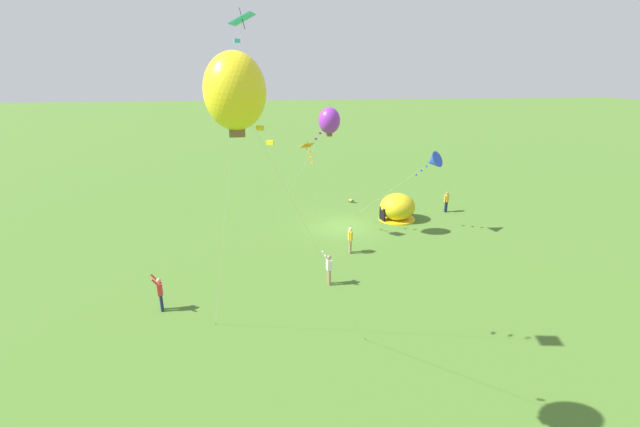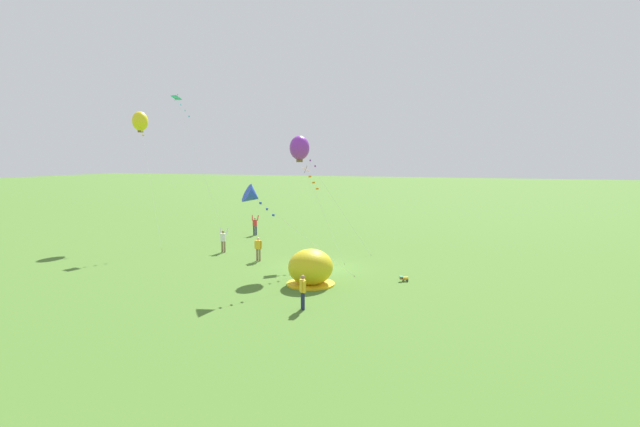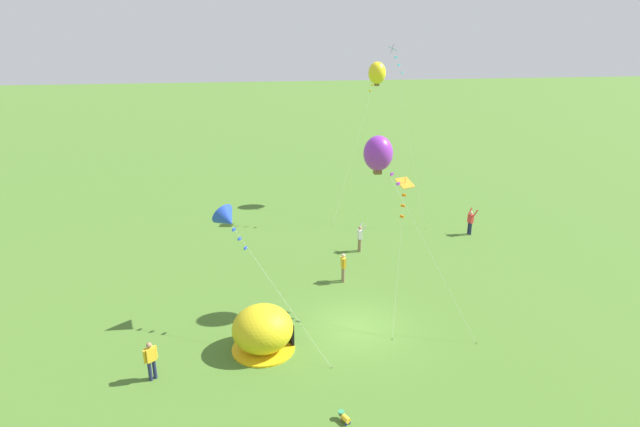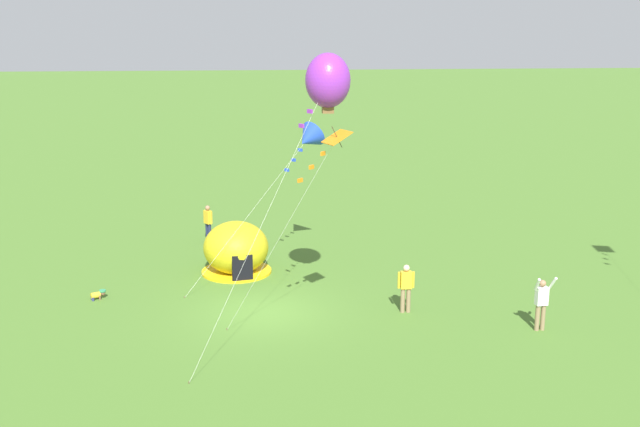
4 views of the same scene
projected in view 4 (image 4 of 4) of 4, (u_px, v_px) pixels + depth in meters
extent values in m
plane|color=#477028|center=(265.00, 313.00, 25.92)|extent=(300.00, 300.00, 0.00)
ellipsoid|color=gold|center=(236.00, 247.00, 29.93)|extent=(2.70, 2.60, 2.10)
cylinder|color=yellow|center=(237.00, 271.00, 30.17)|extent=(2.81, 2.81, 0.10)
cube|color=black|center=(242.00, 269.00, 28.87)|extent=(0.27, 0.81, 1.10)
cylinder|color=gold|center=(96.00, 295.00, 27.12)|extent=(0.34, 0.38, 0.22)
sphere|color=brown|center=(103.00, 293.00, 27.25)|extent=(0.19, 0.19, 0.19)
cylinder|color=#338C59|center=(103.00, 291.00, 27.23)|extent=(0.24, 0.24, 0.06)
cylinder|color=brown|center=(98.00, 296.00, 27.29)|extent=(0.07, 0.07, 0.17)
cylinder|color=brown|center=(100.00, 298.00, 27.12)|extent=(0.07, 0.07, 0.17)
cylinder|color=navy|center=(92.00, 298.00, 27.15)|extent=(0.09, 0.09, 0.13)
cylinder|color=navy|center=(93.00, 299.00, 27.02)|extent=(0.09, 0.09, 0.13)
cylinder|color=#1E2347|center=(207.00, 232.00, 34.44)|extent=(0.15, 0.15, 0.88)
cylinder|color=#1E2347|center=(210.00, 233.00, 34.29)|extent=(0.15, 0.15, 0.88)
cube|color=gold|center=(208.00, 217.00, 34.18)|extent=(0.45, 0.41, 0.60)
sphere|color=#9E7051|center=(208.00, 208.00, 34.08)|extent=(0.22, 0.22, 0.22)
cylinder|color=gold|center=(205.00, 216.00, 34.37)|extent=(0.09, 0.09, 0.58)
cylinder|color=gold|center=(211.00, 218.00, 34.00)|extent=(0.09, 0.09, 0.58)
cylinder|color=#8C7251|center=(543.00, 317.00, 24.36)|extent=(0.15, 0.15, 0.88)
cylinder|color=#8C7251|center=(537.00, 318.00, 24.32)|extent=(0.15, 0.15, 0.88)
cube|color=white|center=(542.00, 296.00, 24.16)|extent=(0.28, 0.40, 0.60)
sphere|color=#9E7051|center=(543.00, 283.00, 24.05)|extent=(0.22, 0.22, 0.22)
cylinder|color=white|center=(553.00, 283.00, 23.96)|extent=(0.39, 0.19, 0.50)
cylinder|color=white|center=(537.00, 285.00, 23.85)|extent=(0.38, 0.11, 0.50)
cylinder|color=#8C7251|center=(403.00, 300.00, 25.86)|extent=(0.15, 0.15, 0.88)
cylinder|color=#8C7251|center=(408.00, 300.00, 25.88)|extent=(0.15, 0.15, 0.88)
cube|color=gold|center=(406.00, 280.00, 25.69)|extent=(0.24, 0.38, 0.60)
sphere|color=beige|center=(406.00, 268.00, 25.59)|extent=(0.22, 0.22, 0.22)
cylinder|color=gold|center=(399.00, 280.00, 25.67)|extent=(0.09, 0.09, 0.58)
cylinder|color=gold|center=(413.00, 280.00, 25.71)|extent=(0.09, 0.09, 0.58)
cylinder|color=silver|center=(279.00, 239.00, 23.14)|extent=(1.45, 3.42, 6.50)
cylinder|color=brown|center=(227.00, 329.00, 24.44)|extent=(0.03, 0.03, 0.06)
cube|color=orange|center=(337.00, 137.00, 21.83)|extent=(0.95, 0.91, 0.37)
cylinder|color=#332314|center=(337.00, 137.00, 21.82)|extent=(0.15, 0.31, 0.62)
cube|color=orange|center=(323.00, 154.00, 22.07)|extent=(0.20, 0.17, 0.12)
cube|color=orange|center=(311.00, 167.00, 22.27)|extent=(0.19, 0.17, 0.12)
cube|color=orange|center=(300.00, 180.00, 22.48)|extent=(0.19, 0.18, 0.12)
cylinder|color=silver|center=(250.00, 214.00, 28.90)|extent=(4.02, 4.93, 5.22)
cylinder|color=brown|center=(184.00, 297.00, 27.34)|extent=(0.03, 0.03, 0.06)
cone|color=blue|center=(308.00, 138.00, 30.46)|extent=(1.65, 1.66, 1.37)
cube|color=blue|center=(300.00, 150.00, 30.26)|extent=(0.17, 0.19, 0.12)
cube|color=blue|center=(294.00, 160.00, 30.09)|extent=(0.19, 0.18, 0.12)
cube|color=blue|center=(287.00, 170.00, 29.92)|extent=(0.17, 0.19, 0.12)
cylinder|color=silver|center=(262.00, 225.00, 21.81)|extent=(3.71, 4.32, 8.04)
cylinder|color=brown|center=(189.00, 383.00, 20.77)|extent=(0.03, 0.03, 0.06)
ellipsoid|color=purple|center=(328.00, 80.00, 22.84)|extent=(1.39, 1.39, 1.68)
cube|color=brown|center=(328.00, 109.00, 23.05)|extent=(0.35, 0.35, 0.25)
cube|color=purple|center=(318.00, 97.00, 22.65)|extent=(0.14, 0.21, 0.12)
cube|color=purple|center=(310.00, 111.00, 22.49)|extent=(0.20, 0.17, 0.12)
cube|color=purple|center=(301.00, 126.00, 22.33)|extent=(0.20, 0.16, 0.12)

